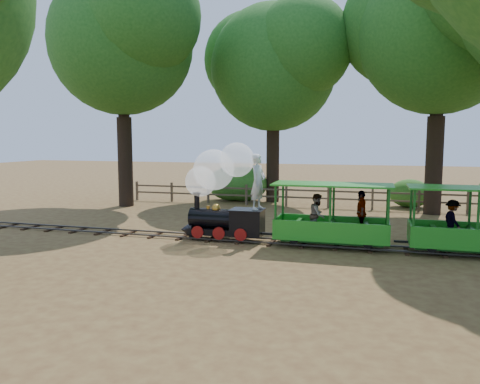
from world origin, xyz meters
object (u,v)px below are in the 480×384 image
(locomotive, at_px, (221,184))
(fence, at_px, (307,195))
(carriage_rear, at_px, (472,228))
(carriage_front, at_px, (334,220))

(locomotive, distance_m, fence, 8.19)
(fence, bearing_deg, carriage_rear, -54.39)
(locomotive, xyz_separation_m, fence, (1.67, 7.92, -1.22))
(locomotive, height_order, carriage_front, locomotive)
(carriage_rear, bearing_deg, carriage_front, -180.00)
(carriage_front, distance_m, fence, 8.20)
(carriage_rear, bearing_deg, locomotive, 179.63)
(locomotive, relative_size, carriage_rear, 0.92)
(carriage_front, height_order, fence, carriage_front)
(locomotive, xyz_separation_m, carriage_rear, (7.38, -0.05, -1.03))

